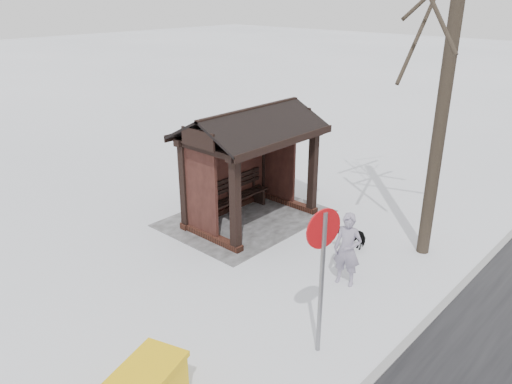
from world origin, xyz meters
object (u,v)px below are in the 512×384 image
Objects in this scene: dog at (351,237)px; road_sign at (322,253)px; bus_shelter at (246,142)px; pedestrian at (347,250)px.

dog is 4.14m from road_sign.
bus_shelter is 5.51m from road_sign.
pedestrian is 0.60× the size of road_sign.
bus_shelter is 4.83× the size of dog.
road_sign is at bearing -44.96° from dog.
bus_shelter is 4.10m from pedestrian.
pedestrian is 2.53m from road_sign.
dog is at bearing -142.43° from road_sign.
road_sign is at bearing 56.14° from bus_shelter.
pedestrian is at bearing -145.41° from road_sign.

